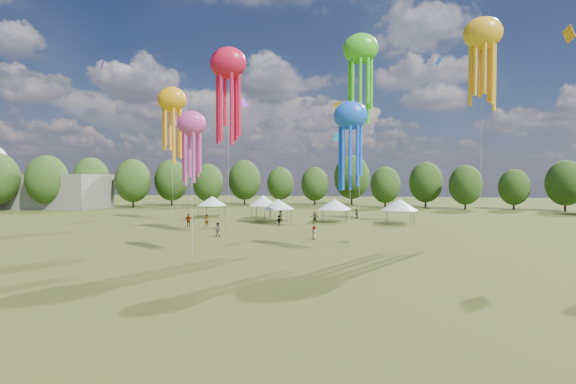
# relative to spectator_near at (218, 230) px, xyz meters

# --- Properties ---
(ground) EXTENTS (300.00, 300.00, 0.00)m
(ground) POSITION_rel_spectator_near_xyz_m (9.44, -33.60, -0.85)
(ground) COLOR #384416
(ground) RESTS_ON ground
(spectator_near) EXTENTS (0.88, 0.71, 1.70)m
(spectator_near) POSITION_rel_spectator_near_xyz_m (0.00, 0.00, 0.00)
(spectator_near) COLOR gray
(spectator_near) RESTS_ON ground
(spectators_far) EXTENTS (24.51, 26.27, 1.93)m
(spectators_far) POSITION_rel_spectator_near_xyz_m (5.43, 14.71, 0.03)
(spectators_far) COLOR gray
(spectators_far) RESTS_ON ground
(festival_tents) EXTENTS (38.02, 11.21, 4.10)m
(festival_tents) POSITION_rel_spectator_near_xyz_m (6.27, 20.97, 2.05)
(festival_tents) COLOR #47474C
(festival_tents) RESTS_ON ground
(show_kites) EXTENTS (51.18, 29.78, 29.34)m
(show_kites) POSITION_rel_spectator_near_xyz_m (11.87, 7.93, 18.79)
(show_kites) COLOR red
(show_kites) RESTS_ON ground
(treeline) EXTENTS (201.57, 95.24, 13.43)m
(treeline) POSITION_rel_spectator_near_xyz_m (5.58, 28.92, 5.69)
(treeline) COLOR #38281C
(treeline) RESTS_ON ground
(hangar) EXTENTS (40.00, 12.00, 8.00)m
(hangar) POSITION_rel_spectator_near_xyz_m (-62.56, 38.40, 3.15)
(hangar) COLOR gray
(hangar) RESTS_ON ground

